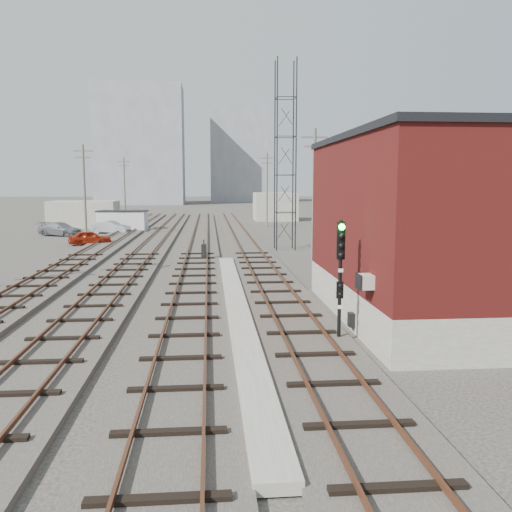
{
  "coord_description": "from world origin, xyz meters",
  "views": [
    {
      "loc": [
        -0.63,
        -8.48,
        5.32
      ],
      "look_at": [
        1.39,
        14.73,
        2.2
      ],
      "focal_mm": 38.0,
      "sensor_mm": 36.0,
      "label": 1
    }
  ],
  "objects": [
    {
      "name": "utility_pole_right_a",
      "position": [
        6.5,
        28.0,
        4.8
      ],
      "size": [
        1.8,
        0.24,
        9.0
      ],
      "color": "#595147",
      "rests_on": "ground"
    },
    {
      "name": "track_mid_right",
      "position": [
        -1.5,
        39.0,
        0.11
      ],
      "size": [
        3.2,
        90.0,
        0.39
      ],
      "color": "#332D28",
      "rests_on": "ground"
    },
    {
      "name": "car_red",
      "position": [
        -11.05,
        39.77,
        0.62
      ],
      "size": [
        3.92,
        2.5,
        1.24
      ],
      "primitive_type": "imported",
      "rotation": [
        0.0,
        0.0,
        1.88
      ],
      "color": "maroon",
      "rests_on": "ground"
    },
    {
      "name": "apartment_right",
      "position": [
        8.0,
        150.0,
        13.0
      ],
      "size": [
        16.0,
        12.0,
        26.0
      ],
      "primitive_type": "cube",
      "color": "gray",
      "rests_on": "ground"
    },
    {
      "name": "signal_mast",
      "position": [
        3.7,
        8.93,
        2.43
      ],
      "size": [
        0.4,
        0.41,
        4.12
      ],
      "color": "gray",
      "rests_on": "ground"
    },
    {
      "name": "utility_pole_left_c",
      "position": [
        -12.5,
        70.0,
        4.8
      ],
      "size": [
        1.8,
        0.24,
        9.0
      ],
      "color": "#595147",
      "rests_on": "ground"
    },
    {
      "name": "utility_pole_left_b",
      "position": [
        -12.5,
        45.0,
        4.8
      ],
      "size": [
        1.8,
        0.24,
        9.0
      ],
      "color": "#595147",
      "rests_on": "ground"
    },
    {
      "name": "car_silver",
      "position": [
        -11.17,
        50.68,
        0.68
      ],
      "size": [
        4.36,
        2.53,
        1.36
      ],
      "primitive_type": "imported",
      "rotation": [
        0.0,
        0.0,
        1.29
      ],
      "color": "#A5A7AC",
      "rests_on": "ground"
    },
    {
      "name": "lattice_tower",
      "position": [
        5.5,
        35.0,
        7.5
      ],
      "size": [
        1.6,
        1.6,
        15.0
      ],
      "color": "black",
      "rests_on": "ground"
    },
    {
      "name": "shed_left",
      "position": [
        -16.0,
        60.0,
        1.6
      ],
      "size": [
        8.0,
        5.0,
        3.2
      ],
      "primitive_type": "cube",
      "color": "gray",
      "rests_on": "ground"
    },
    {
      "name": "apartment_left",
      "position": [
        -18.0,
        135.0,
        15.0
      ],
      "size": [
        22.0,
        14.0,
        30.0
      ],
      "primitive_type": "cube",
      "color": "gray",
      "rests_on": "ground"
    },
    {
      "name": "track_left",
      "position": [
        -9.5,
        39.0,
        0.11
      ],
      "size": [
        3.2,
        90.0,
        0.39
      ],
      "color": "#332D28",
      "rests_on": "ground"
    },
    {
      "name": "track_mid_left",
      "position": [
        -5.5,
        39.0,
        0.11
      ],
      "size": [
        3.2,
        90.0,
        0.39
      ],
      "color": "#332D28",
      "rests_on": "ground"
    },
    {
      "name": "brick_building",
      "position": [
        7.5,
        12.0,
        3.63
      ],
      "size": [
        6.54,
        12.2,
        7.22
      ],
      "color": "gray",
      "rests_on": "ground"
    },
    {
      "name": "switch_stand",
      "position": [
        -1.0,
        28.74,
        0.66
      ],
      "size": [
        0.36,
        0.36,
        1.4
      ],
      "rotation": [
        0.0,
        0.0,
        -0.12
      ],
      "color": "black",
      "rests_on": "ground"
    },
    {
      "name": "car_grey",
      "position": [
        -15.83,
        48.33,
        0.7
      ],
      "size": [
        5.17,
        3.88,
        1.39
      ],
      "primitive_type": "imported",
      "rotation": [
        0.0,
        0.0,
        1.11
      ],
      "color": "slate",
      "rests_on": "ground"
    },
    {
      "name": "track_right",
      "position": [
        2.5,
        39.0,
        0.11
      ],
      "size": [
        3.2,
        90.0,
        0.39
      ],
      "color": "#332D28",
      "rests_on": "ground"
    },
    {
      "name": "ground",
      "position": [
        0.0,
        60.0,
        0.0
      ],
      "size": [
        320.0,
        320.0,
        0.0
      ],
      "primitive_type": "plane",
      "color": "#282621",
      "rests_on": "ground"
    },
    {
      "name": "site_trailer",
      "position": [
        -10.35,
        53.66,
        1.17
      ],
      "size": [
        5.72,
        2.89,
        2.33
      ],
      "rotation": [
        0.0,
        0.0,
        -0.09
      ],
      "color": "silver",
      "rests_on": "ground"
    },
    {
      "name": "shed_right",
      "position": [
        9.0,
        70.0,
        2.0
      ],
      "size": [
        6.0,
        6.0,
        4.0
      ],
      "primitive_type": "cube",
      "color": "gray",
      "rests_on": "ground"
    },
    {
      "name": "utility_pole_right_b",
      "position": [
        6.5,
        58.0,
        4.8
      ],
      "size": [
        1.8,
        0.24,
        9.0
      ],
      "color": "#595147",
      "rests_on": "ground"
    },
    {
      "name": "platform_curb",
      "position": [
        0.5,
        14.0,
        0.13
      ],
      "size": [
        0.9,
        28.0,
        0.26
      ],
      "primitive_type": "cube",
      "color": "gray",
      "rests_on": "ground"
    }
  ]
}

